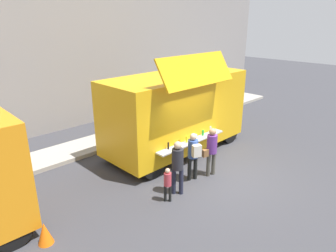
# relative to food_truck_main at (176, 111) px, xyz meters

# --- Properties ---
(ground_plane) EXTENTS (60.00, 60.00, 0.00)m
(ground_plane) POSITION_rel_food_truck_main_xyz_m (-0.53, -2.47, -1.63)
(ground_plane) COLOR #38383D
(curb_strip) EXTENTS (28.00, 1.60, 0.15)m
(curb_strip) POSITION_rel_food_truck_main_xyz_m (-4.00, 2.62, -1.55)
(curb_strip) COLOR #9E998E
(curb_strip) RESTS_ON ground
(building_behind) EXTENTS (32.00, 2.40, 7.88)m
(building_behind) POSITION_rel_food_truck_main_xyz_m (-3.00, 6.52, 2.31)
(building_behind) COLOR gray
(building_behind) RESTS_ON ground
(food_truck_main) EXTENTS (5.74, 3.02, 3.87)m
(food_truck_main) POSITION_rel_food_truck_main_xyz_m (0.00, 0.00, 0.00)
(food_truck_main) COLOR gold
(food_truck_main) RESTS_ON ground
(traffic_cone_orange) EXTENTS (0.36, 0.36, 0.55)m
(traffic_cone_orange) POSITION_rel_food_truck_main_xyz_m (-5.97, -1.64, -1.35)
(traffic_cone_orange) COLOR orange
(traffic_cone_orange) RESTS_ON ground
(trash_bin) EXTENTS (0.60, 0.60, 0.91)m
(trash_bin) POSITION_rel_food_truck_main_xyz_m (3.88, 2.32, -1.17)
(trash_bin) COLOR #306237
(trash_bin) RESTS_ON ground
(customer_front_ordering) EXTENTS (0.54, 0.34, 1.66)m
(customer_front_ordering) POSITION_rel_food_truck_main_xyz_m (-0.65, -2.24, -0.64)
(customer_front_ordering) COLOR #4B483E
(customer_front_ordering) RESTS_ON ground
(customer_mid_with_backpack) EXTENTS (0.41, 0.52, 1.60)m
(customer_mid_with_backpack) POSITION_rel_food_truck_main_xyz_m (-1.31, -2.05, -0.65)
(customer_mid_with_backpack) COLOR black
(customer_mid_with_backpack) RESTS_ON ground
(customer_rear_waiting) EXTENTS (0.34, 0.34, 1.68)m
(customer_rear_waiting) POSITION_rel_food_truck_main_xyz_m (-2.25, -2.27, -0.63)
(customer_rear_waiting) COLOR #202234
(customer_rear_waiting) RESTS_ON ground
(child_near_queue) EXTENTS (0.21, 0.21, 1.04)m
(child_near_queue) POSITION_rel_food_truck_main_xyz_m (-2.74, -2.37, -1.00)
(child_near_queue) COLOR black
(child_near_queue) RESTS_ON ground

